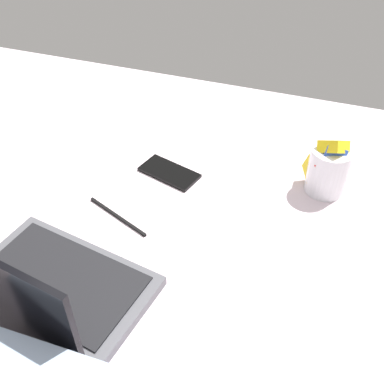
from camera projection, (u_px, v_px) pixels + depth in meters
bed_mattress at (96, 264)px, 102.69cm from camera, size 180.00×140.00×18.00cm
laptop at (40, 290)px, 81.03cm from camera, size 36.50×28.40×23.00cm
snack_cup at (328, 168)px, 103.60cm from camera, size 10.58×9.00×15.03cm
cell_phone at (169, 173)px, 111.44cm from camera, size 15.35×10.46×0.80cm
charger_cable at (117, 216)px, 100.49cm from camera, size 15.95×7.01×0.60cm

